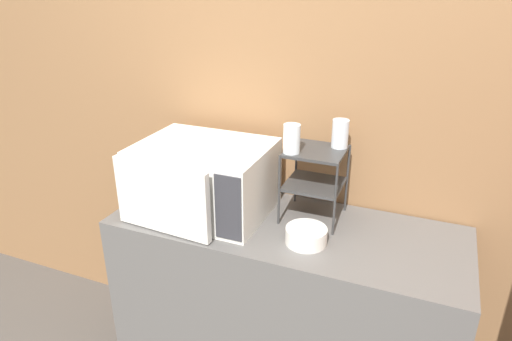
{
  "coord_description": "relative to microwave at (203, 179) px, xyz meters",
  "views": [
    {
      "loc": [
        0.52,
        -1.3,
        1.86
      ],
      "look_at": [
        -0.15,
        0.31,
        1.11
      ],
      "focal_mm": 32.0,
      "sensor_mm": 36.0,
      "label": 1
    }
  ],
  "objects": [
    {
      "name": "dish_rack",
      "position": [
        0.46,
        0.13,
        0.07
      ],
      "size": [
        0.24,
        0.23,
        0.31
      ],
      "color": "#333333",
      "rests_on": "counter"
    },
    {
      "name": "counter",
      "position": [
        0.38,
        0.01,
        -0.6
      ],
      "size": [
        1.48,
        0.57,
        0.9
      ],
      "color": "#595654",
      "rests_on": "ground_plane"
    },
    {
      "name": "microwave",
      "position": [
        0.0,
        0.0,
        0.0
      ],
      "size": [
        0.56,
        0.49,
        0.31
      ],
      "color": "silver",
      "rests_on": "counter"
    },
    {
      "name": "wall_back",
      "position": [
        0.38,
        0.34,
        0.25
      ],
      "size": [
        8.0,
        0.06,
        2.6
      ],
      "color": "olive",
      "rests_on": "ground_plane"
    },
    {
      "name": "glass_back_right",
      "position": [
        0.54,
        0.2,
        0.22
      ],
      "size": [
        0.07,
        0.07,
        0.12
      ],
      "color": "silver",
      "rests_on": "dish_rack"
    },
    {
      "name": "glass_front_left",
      "position": [
        0.38,
        0.06,
        0.22
      ],
      "size": [
        0.07,
        0.07,
        0.12
      ],
      "color": "silver",
      "rests_on": "dish_rack"
    },
    {
      "name": "bowl",
      "position": [
        0.5,
        -0.08,
        -0.12
      ],
      "size": [
        0.16,
        0.16,
        0.06
      ],
      "color": "silver",
      "rests_on": "counter"
    }
  ]
}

